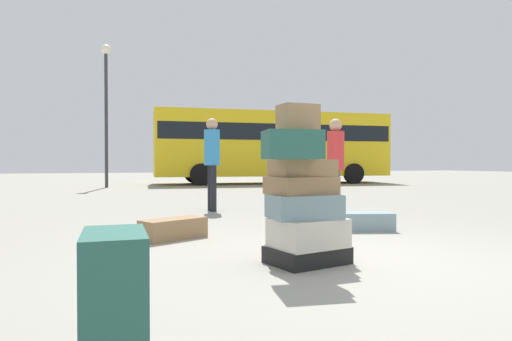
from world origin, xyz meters
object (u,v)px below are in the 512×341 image
at_px(suitcase_brown_right_side, 173,229).
at_px(lamp_post, 106,93).
at_px(suitcase_slate_foreground_near, 367,221).
at_px(person_tourist_with_camera, 336,158).
at_px(suitcase_teal_white_trunk, 114,312).
at_px(suitcase_tower, 303,201).
at_px(suitcase_brown_behind_tower, 293,212).
at_px(person_bearded_onlooker, 212,156).
at_px(parked_bus, 272,143).

xyz_separation_m(suitcase_brown_right_side, lamp_post, (-0.37, 12.09, 3.43)).
relative_size(suitcase_slate_foreground_near, person_tourist_with_camera, 0.41).
bearing_deg(suitcase_brown_right_side, suitcase_slate_foreground_near, -30.90).
xyz_separation_m(suitcase_brown_right_side, suitcase_teal_white_trunk, (-0.85, -3.48, 0.20)).
relative_size(suitcase_tower, suitcase_teal_white_trunk, 2.24).
bearing_deg(suitcase_brown_behind_tower, suitcase_slate_foreground_near, -22.32).
height_order(suitcase_teal_white_trunk, person_tourist_with_camera, person_tourist_with_camera).
bearing_deg(suitcase_brown_behind_tower, suitcase_tower, -114.48).
height_order(suitcase_teal_white_trunk, person_bearded_onlooker, person_bearded_onlooker).
height_order(suitcase_slate_foreground_near, suitcase_teal_white_trunk, suitcase_teal_white_trunk).
distance_m(suitcase_brown_behind_tower, person_tourist_with_camera, 2.09).
height_order(suitcase_slate_foreground_near, lamp_post, lamp_post).
bearing_deg(suitcase_tower, suitcase_brown_behind_tower, 67.10).
distance_m(suitcase_slate_foreground_near, suitcase_teal_white_trunk, 4.70).
distance_m(parked_bus, lamp_post, 7.42).
height_order(suitcase_brown_right_side, parked_bus, parked_bus).
xyz_separation_m(suitcase_brown_right_side, person_tourist_with_camera, (3.08, 1.39, 0.88)).
bearing_deg(suitcase_tower, parked_bus, 68.24).
relative_size(suitcase_teal_white_trunk, parked_bus, 0.06).
bearing_deg(suitcase_tower, person_tourist_with_camera, 54.83).
bearing_deg(suitcase_teal_white_trunk, suitcase_slate_foreground_near, 46.01).
xyz_separation_m(suitcase_brown_behind_tower, suitcase_teal_white_trunk, (-2.49, -3.57, 0.06)).
xyz_separation_m(suitcase_tower, person_bearded_onlooker, (0.38, 4.60, 0.49)).
xyz_separation_m(suitcase_brown_right_side, suitcase_brown_behind_tower, (1.64, 0.08, 0.14)).
bearing_deg(suitcase_tower, lamp_post, 95.08).
distance_m(suitcase_tower, lamp_post, 14.21).
bearing_deg(suitcase_brown_behind_tower, person_bearded_onlooker, 96.56).
bearing_deg(person_bearded_onlooker, lamp_post, -168.53).
distance_m(suitcase_tower, suitcase_slate_foreground_near, 2.30).
distance_m(suitcase_brown_behind_tower, lamp_post, 12.61).
bearing_deg(suitcase_brown_behind_tower, person_tourist_with_camera, 40.70).
bearing_deg(suitcase_tower, suitcase_slate_foreground_near, 40.92).
relative_size(suitcase_brown_right_side, suitcase_brown_behind_tower, 1.55).
distance_m(suitcase_brown_behind_tower, suitcase_teal_white_trunk, 4.35).
height_order(suitcase_tower, suitcase_brown_behind_tower, suitcase_tower).
distance_m(suitcase_tower, person_tourist_with_camera, 3.87).
distance_m(suitcase_tower, suitcase_teal_white_trunk, 2.45).
distance_m(person_bearded_onlooker, lamp_post, 9.71).
bearing_deg(suitcase_teal_white_trunk, person_bearded_onlooker, 74.53).
bearing_deg(suitcase_brown_right_side, person_bearded_onlooker, 41.60).
relative_size(suitcase_tower, suitcase_brown_behind_tower, 2.79).
xyz_separation_m(suitcase_slate_foreground_near, person_bearded_onlooker, (-1.33, 3.12, 0.94)).
height_order(suitcase_brown_right_side, person_tourist_with_camera, person_tourist_with_camera).
bearing_deg(suitcase_slate_foreground_near, parked_bus, 91.20).
bearing_deg(suitcase_teal_white_trunk, suitcase_brown_right_side, 79.09).
height_order(suitcase_slate_foreground_near, person_bearded_onlooker, person_bearded_onlooker).
bearing_deg(parked_bus, suitcase_brown_right_side, -111.22).
relative_size(person_tourist_with_camera, lamp_post, 0.32).
bearing_deg(suitcase_brown_right_side, parked_bus, 37.70).
bearing_deg(parked_bus, suitcase_slate_foreground_near, -101.32).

